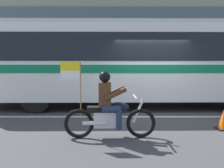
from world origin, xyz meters
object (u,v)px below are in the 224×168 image
transit_bus (142,59)px  motorcycle_with_rider (109,110)px  fire_hydrant (57,86)px  traffic_cone (224,120)px

transit_bus → motorcycle_with_rider: transit_bus is taller
transit_bus → fire_hydrant: 5.12m
transit_bus → traffic_cone: bearing=-60.8°
motorcycle_with_rider → fire_hydrant: motorcycle_with_rider is taller
traffic_cone → transit_bus: bearing=119.2°
traffic_cone → motorcycle_with_rider: bearing=-166.9°
motorcycle_with_rider → transit_bus: bearing=72.9°
motorcycle_with_rider → fire_hydrant: size_ratio=2.93×
motorcycle_with_rider → fire_hydrant: bearing=112.3°
motorcycle_with_rider → traffic_cone: (3.01, 0.70, -0.41)m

